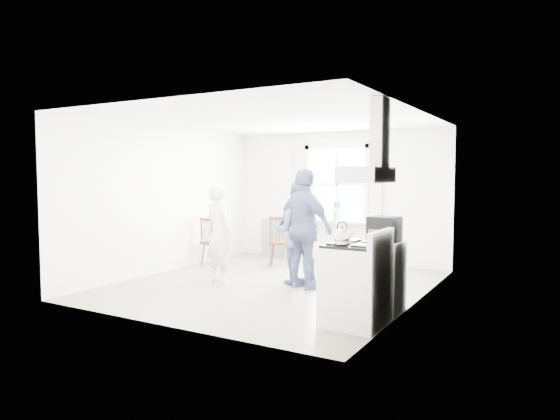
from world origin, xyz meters
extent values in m
cube|color=gray|center=(0.00, 0.00, -0.01)|extent=(4.62, 5.12, 0.02)
cube|color=white|center=(0.00, 2.52, 1.30)|extent=(4.62, 0.04, 2.64)
cube|color=white|center=(0.00, -2.52, 1.30)|extent=(4.62, 0.04, 2.64)
cube|color=white|center=(-2.27, 0.00, 1.30)|extent=(0.04, 5.12, 2.64)
cube|color=white|center=(2.27, 0.00, 1.30)|extent=(0.04, 5.12, 2.64)
cube|color=white|center=(0.00, 0.00, 2.61)|extent=(4.62, 5.12, 0.02)
cube|color=white|center=(0.00, 2.48, 1.55)|extent=(1.20, 0.02, 1.40)
cube|color=silver|center=(0.00, 2.46, 2.29)|extent=(1.38, 0.09, 0.09)
cube|color=silver|center=(0.00, 2.46, 0.81)|extent=(1.38, 0.09, 0.09)
cube|color=silver|center=(-0.65, 2.46, 1.55)|extent=(0.09, 0.09, 1.58)
cube|color=silver|center=(0.65, 2.46, 1.55)|extent=(0.09, 0.09, 1.58)
cube|color=silver|center=(0.00, 2.38, 0.82)|extent=(1.38, 0.24, 0.06)
cube|color=beige|center=(-0.82, 2.44, 1.60)|extent=(0.24, 0.05, 1.70)
cube|color=beige|center=(0.82, 2.44, 1.60)|extent=(0.24, 0.05, 1.70)
cube|color=silver|center=(2.02, -1.35, 1.74)|extent=(0.45, 0.76, 0.18)
cube|color=silver|center=(2.17, -1.35, 2.21)|extent=(0.14, 0.30, 0.76)
cube|color=gray|center=(-1.40, 2.33, 0.40)|extent=(0.40, 0.30, 0.80)
cube|color=white|center=(1.91, -1.35, 0.46)|extent=(0.65, 0.76, 0.92)
cube|color=black|center=(1.91, -1.35, 0.94)|extent=(0.61, 0.72, 0.03)
cube|color=white|center=(2.20, -1.35, 1.02)|extent=(0.06, 0.76, 0.20)
cylinder|color=silver|center=(1.56, -1.35, 0.70)|extent=(0.02, 0.61, 0.02)
sphere|color=silver|center=(1.82, -1.57, 1.05)|extent=(0.19, 0.19, 0.19)
cylinder|color=silver|center=(1.82, -1.57, 0.99)|extent=(0.17, 0.17, 0.04)
torus|color=black|center=(1.82, -1.57, 1.16)|extent=(0.12, 0.06, 0.12)
cube|color=silver|center=(1.98, -0.65, 0.45)|extent=(0.50, 0.55, 0.90)
cube|color=black|center=(2.01, -0.67, 0.98)|extent=(0.39, 0.36, 0.17)
cube|color=black|center=(2.01, -0.67, 1.14)|extent=(0.39, 0.36, 0.15)
cube|color=#987049|center=(2.01, -0.80, 0.98)|extent=(0.28, 0.23, 0.16)
cube|color=#432015|center=(-0.74, 1.48, 0.44)|extent=(0.54, 0.53, 0.05)
cube|color=#432015|center=(-0.66, 1.32, 0.70)|extent=(0.38, 0.22, 0.53)
cylinder|color=#432015|center=(-0.74, 1.48, 0.21)|extent=(0.04, 0.04, 0.42)
cube|color=#432015|center=(-1.90, 0.91, 0.42)|extent=(0.48, 0.47, 0.05)
cube|color=#432015|center=(-1.95, 0.75, 0.67)|extent=(0.37, 0.16, 0.50)
cylinder|color=#432015|center=(-1.90, 0.91, 0.20)|extent=(0.03, 0.03, 0.40)
imported|color=white|center=(-0.84, -0.31, 0.80)|extent=(0.74, 0.74, 1.60)
imported|color=#495A88|center=(0.30, 0.23, 0.82)|extent=(1.03, 1.03, 1.64)
imported|color=navy|center=(0.54, 0.01, 0.92)|extent=(1.37, 1.37, 1.84)
imported|color=#357735|center=(0.05, 2.36, 1.03)|extent=(0.25, 0.25, 0.37)
camera|label=1|loc=(3.99, -6.72, 1.74)|focal=32.00mm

